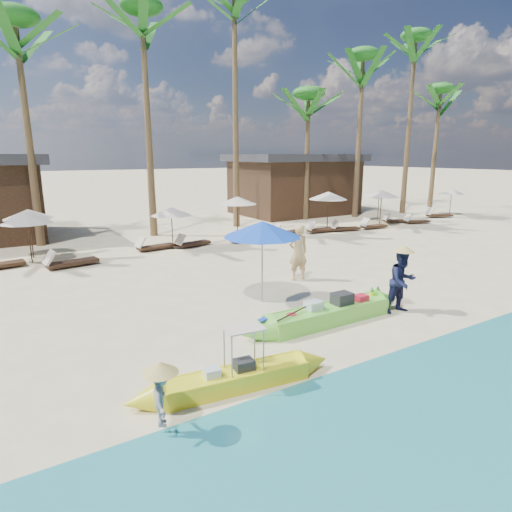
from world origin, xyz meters
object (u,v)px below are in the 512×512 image
green_canoe (328,314)px  yellow_canoe (235,378)px  tourist (298,252)px  blue_umbrella (262,229)px

green_canoe → yellow_canoe: (-3.61, -1.57, -0.05)m
green_canoe → tourist: size_ratio=2.93×
tourist → blue_umbrella: (-2.29, -1.32, 1.21)m
yellow_canoe → blue_umbrella: blue_umbrella is taller
yellow_canoe → blue_umbrella: (2.99, 3.83, 2.00)m
green_canoe → tourist: bearing=65.2°
yellow_canoe → tourist: size_ratio=2.32×
green_canoe → yellow_canoe: 3.93m
tourist → blue_umbrella: blue_umbrella is taller
yellow_canoe → blue_umbrella: bearing=58.4°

